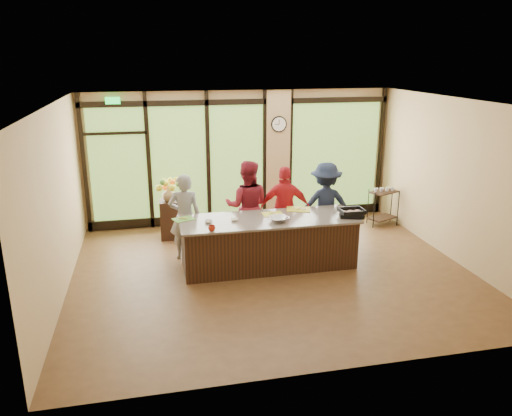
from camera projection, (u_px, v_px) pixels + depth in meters
name	position (u px, v px, depth m)	size (l,w,h in m)	color
floor	(272.00, 272.00, 8.96)	(7.00, 7.00, 0.00)	#4D321B
ceiling	(274.00, 102.00, 8.08)	(7.00, 7.00, 0.00)	white
back_wall	(241.00, 158.00, 11.32)	(7.00, 7.00, 0.00)	tan
left_wall	(57.00, 204.00, 7.81)	(6.00, 6.00, 0.00)	tan
right_wall	(456.00, 181.00, 9.23)	(6.00, 6.00, 0.00)	tan
window_wall	(248.00, 162.00, 11.34)	(6.90, 0.12, 3.00)	tan
island_base	(268.00, 243.00, 9.11)	(3.10, 1.00, 0.88)	black
countertop	(269.00, 219.00, 8.98)	(3.20, 1.10, 0.04)	slate
wall_clock	(279.00, 124.00, 11.15)	(0.36, 0.04, 0.36)	black
cook_left	(185.00, 217.00, 9.37)	(0.60, 0.39, 1.65)	gray
cook_midleft	(247.00, 206.00, 9.74)	(0.88, 0.69, 1.81)	maroon
cook_midright	(285.00, 208.00, 9.82)	(0.98, 0.41, 1.68)	red
cook_right	(325.00, 205.00, 9.97)	(1.11, 0.64, 1.72)	#171F33
roasting_pan	(352.00, 215.00, 9.06)	(0.43, 0.33, 0.08)	black
mixing_bowl	(279.00, 219.00, 8.79)	(0.35, 0.35, 0.08)	silver
cutting_board_left	(184.00, 219.00, 8.91)	(0.37, 0.28, 0.01)	#549536
cutting_board_center	(273.00, 214.00, 9.20)	(0.37, 0.28, 0.01)	yellow
cutting_board_right	(298.00, 209.00, 9.47)	(0.44, 0.33, 0.01)	yellow
prep_bowl_near	(209.00, 221.00, 8.73)	(0.14, 0.14, 0.04)	white
prep_bowl_mid	(234.00, 220.00, 8.82)	(0.13, 0.13, 0.04)	white
prep_bowl_far	(303.00, 209.00, 9.44)	(0.11, 0.11, 0.03)	white
red_ramekin	(212.00, 228.00, 8.31)	(0.12, 0.12, 0.10)	#9D220F
flower_stand	(170.00, 219.00, 10.52)	(0.41, 0.41, 0.82)	black
flower_vase	(169.00, 194.00, 10.35)	(0.28, 0.28, 0.30)	olive
bar_cart	(383.00, 203.00, 11.32)	(0.73, 0.59, 0.87)	black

